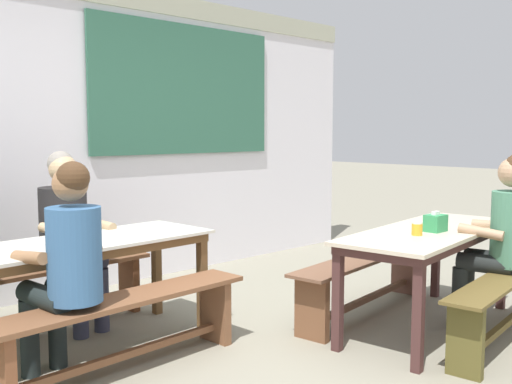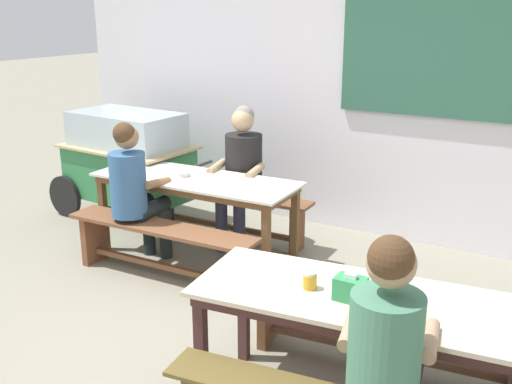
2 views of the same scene
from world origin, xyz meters
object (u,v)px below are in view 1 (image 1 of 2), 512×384
(dining_table_near, at_px, (430,239))
(person_center_facing, at_px, (68,227))
(person_near_front, at_px, (504,232))
(bench_near_front, at_px, (503,301))
(bench_near_back, at_px, (365,275))
(bench_far_front, at_px, (124,321))
(person_left_back_turned, at_px, (67,261))
(soup_bowl, at_px, (59,241))
(bench_far_back, at_px, (41,289))
(tissue_box, at_px, (435,223))
(condiment_jar, at_px, (417,229))
(dining_table_far, at_px, (77,252))

(dining_table_near, height_order, person_center_facing, person_center_facing)
(person_near_front, bearing_deg, bench_near_front, -153.38)
(bench_near_back, xyz_separation_m, person_near_front, (0.32, -0.95, 0.43))
(bench_far_front, relative_size, bench_near_back, 0.97)
(person_left_back_turned, height_order, soup_bowl, person_left_back_turned)
(dining_table_near, xyz_separation_m, bench_far_back, (-2.11, 1.89, -0.35))
(bench_far_back, relative_size, tissue_box, 11.18)
(bench_near_back, height_order, condiment_jar, condiment_jar)
(dining_table_far, height_order, condiment_jar, condiment_jar)
(bench_near_back, height_order, tissue_box, tissue_box)
(bench_near_front, xyz_separation_m, person_near_front, (0.18, 0.09, 0.44))
(bench_near_back, height_order, person_center_facing, person_center_facing)
(person_center_facing, bearing_deg, bench_near_front, -50.04)
(bench_far_front, bearing_deg, dining_table_far, 92.47)
(bench_near_front, bearing_deg, bench_far_front, 147.49)
(bench_far_front, xyz_separation_m, bench_near_back, (2.00, -0.31, -0.01))
(person_left_back_turned, bearing_deg, bench_near_front, -30.26)
(bench_far_back, distance_m, person_near_front, 3.34)
(dining_table_far, xyz_separation_m, person_center_facing, (0.17, 0.48, 0.09))
(bench_near_front, bearing_deg, person_left_back_turned, 149.74)
(bench_far_front, distance_m, condiment_jar, 2.04)
(person_near_front, bearing_deg, person_center_facing, 133.64)
(condiment_jar, bearing_deg, person_near_front, -33.78)
(bench_near_back, bearing_deg, bench_far_front, 171.07)
(person_left_back_turned, bearing_deg, bench_far_back, 74.68)
(bench_far_back, height_order, person_left_back_turned, person_left_back_turned)
(bench_far_front, relative_size, person_center_facing, 1.32)
(bench_near_back, distance_m, soup_bowl, 2.34)
(person_center_facing, distance_m, person_near_front, 3.14)
(person_center_facing, bearing_deg, bench_near_back, -35.51)
(tissue_box, distance_m, soup_bowl, 2.58)
(dining_table_far, height_order, person_center_facing, person_center_facing)
(bench_near_front, bearing_deg, bench_near_back, 97.21)
(bench_far_back, height_order, person_near_front, person_near_front)
(bench_near_back, relative_size, tissue_box, 11.46)
(bench_far_back, height_order, bench_far_front, same)
(dining_table_near, relative_size, person_center_facing, 1.44)
(condiment_jar, bearing_deg, soup_bowl, 143.76)
(person_center_facing, bearing_deg, dining_table_near, -43.88)
(bench_far_front, distance_m, person_center_facing, 1.10)
(dining_table_far, height_order, bench_far_back, dining_table_far)
(person_near_front, bearing_deg, dining_table_far, 142.55)
(bench_far_back, distance_m, condiment_jar, 2.71)
(dining_table_far, relative_size, bench_far_front, 1.08)
(dining_table_far, relative_size, bench_near_front, 1.10)
(dining_table_near, xyz_separation_m, tissue_box, (-0.06, -0.07, 0.14))
(person_left_back_turned, height_order, condiment_jar, person_left_back_turned)
(bench_far_front, distance_m, bench_near_front, 2.53)
(person_left_back_turned, bearing_deg, person_center_facing, 63.52)
(dining_table_near, height_order, tissue_box, tissue_box)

